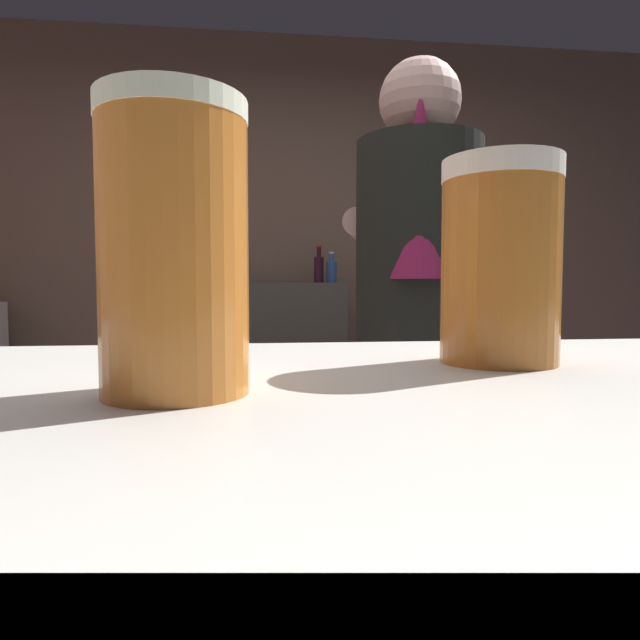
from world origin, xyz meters
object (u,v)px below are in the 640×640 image
chefs_knife (460,352)px  pint_glass_near (500,262)px  bottle_olive_oil (331,271)px  bottle_soy (319,268)px  pint_glass_far (174,249)px  mixing_bowl (245,352)px  knife_block (527,321)px  bartender (417,329)px

chefs_knife → pint_glass_near: (-0.55, -1.47, 0.25)m
pint_glass_near → bottle_olive_oil: bottle_olive_oil is taller
bottle_soy → bottle_olive_oil: bearing=52.3°
pint_glass_far → bottle_soy: 2.91m
mixing_bowl → pint_glass_far: (-0.00, -1.50, 0.23)m
chefs_knife → knife_block: bearing=22.8°
chefs_knife → pint_glass_far: 1.75m
mixing_bowl → chefs_knife: 0.76m
mixing_bowl → bottle_olive_oil: bearing=71.7°
bartender → chefs_knife: bearing=-18.4°
bartender → knife_block: (0.62, 0.57, -0.02)m
bartender → chefs_knife: size_ratio=7.21×
pint_glass_near → chefs_knife: bearing=69.4°
mixing_bowl → chefs_knife: size_ratio=0.67×
pint_glass_near → bartender: bearing=75.8°
bottle_olive_oil → mixing_bowl: bearing=-108.3°
bartender → bottle_soy: bartender is taller
mixing_bowl → pint_glass_far: pint_glass_far is taller
chefs_knife → bottle_olive_oil: bearing=96.7°
pint_glass_far → bottle_olive_oil: bottle_olive_oil is taller
mixing_bowl → pint_glass_far: 1.51m
mixing_bowl → bottle_soy: 1.48m
chefs_knife → bottle_soy: size_ratio=1.09×
bartender → pint_glass_near: 1.11m
bartender → bottle_olive_oil: size_ratio=9.13×
knife_block → chefs_knife: (-0.34, -0.17, -0.10)m
bartender → knife_block: size_ratio=6.39×
mixing_bowl → bottle_olive_oil: 1.62m
chefs_knife → bottle_soy: bearing=101.3°
mixing_bowl → bottle_soy: (0.41, 1.39, 0.33)m
knife_block → bottle_soy: (-0.69, 1.15, 0.24)m
bottle_olive_oil → pint_glass_far: bearing=-99.5°
pint_glass_far → bottle_soy: bottle_soy is taller
knife_block → mixing_bowl: (-1.10, -0.23, -0.08)m
mixing_bowl → chefs_knife: mixing_bowl is taller
pint_glass_near → bottle_olive_oil: size_ratio=0.74×
pint_glass_near → pint_glass_far: size_ratio=0.98×
bartender → pint_glass_far: (-0.48, -1.15, 0.13)m
pint_glass_near → bottle_olive_oil: (0.29, 2.92, 0.08)m
pint_glass_far → mixing_bowl: bearing=89.9°
pint_glass_near → bottle_soy: (0.20, 2.80, 0.10)m
bartender → bottle_soy: size_ratio=7.86×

